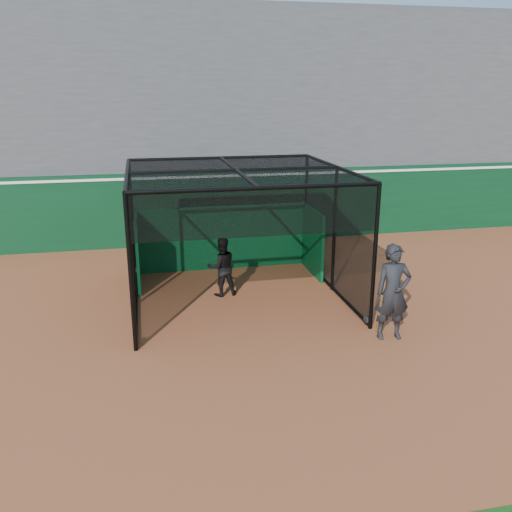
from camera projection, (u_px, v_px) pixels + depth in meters
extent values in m
plane|color=#994F2C|center=(235.00, 351.00, 11.13)|extent=(120.00, 120.00, 0.00)
cube|color=#093419|center=(193.00, 208.00, 18.71)|extent=(50.00, 0.45, 2.50)
cube|color=white|center=(191.00, 176.00, 18.39)|extent=(50.00, 0.50, 0.08)
cube|color=#4C4C4F|center=(181.00, 123.00, 21.56)|extent=(50.00, 7.85, 7.75)
cube|color=#4C4C4F|center=(170.00, 13.00, 23.45)|extent=(50.00, 0.30, 1.20)
cube|color=#064520|center=(223.00, 238.00, 16.06)|extent=(5.05, 0.10, 1.90)
cylinder|color=black|center=(136.00, 341.00, 11.34)|extent=(0.08, 0.22, 0.22)
cylinder|color=black|center=(367.00, 320.00, 12.37)|extent=(0.08, 0.22, 0.22)
cylinder|color=black|center=(136.00, 271.00, 15.72)|extent=(0.08, 0.22, 0.22)
cylinder|color=black|center=(306.00, 260.00, 16.75)|extent=(0.08, 0.22, 0.22)
imported|color=black|center=(222.00, 267.00, 13.99)|extent=(0.83, 0.69, 1.55)
imported|color=black|center=(393.00, 292.00, 11.47)|extent=(0.80, 0.56, 2.09)
cylinder|color=#593819|center=(379.00, 314.00, 11.61)|extent=(0.15, 0.37, 0.97)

